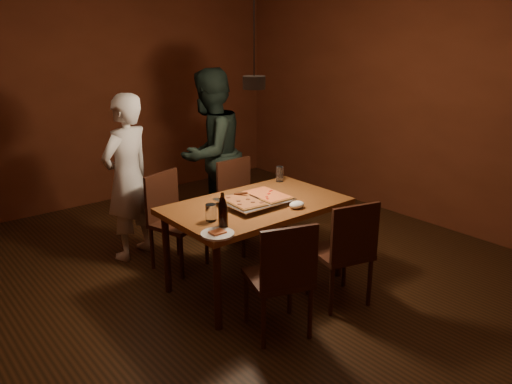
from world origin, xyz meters
TOP-DOWN VIEW (x-y plane):
  - room_shell at (0.00, 0.00)m, footprint 6.00×6.00m
  - dining_table at (0.01, -0.01)m, footprint 1.50×0.90m
  - chair_far_left at (-0.36, 0.78)m, footprint 0.53×0.53m
  - chair_far_right at (0.43, 0.75)m, footprint 0.43×0.43m
  - chair_near_left at (-0.36, -0.76)m, footprint 0.53×0.53m
  - chair_near_right at (0.33, -0.75)m, footprint 0.52×0.52m
  - pizza_tray at (-0.01, -0.02)m, footprint 0.58×0.49m
  - pizza_meat at (-0.14, -0.03)m, footprint 0.27×0.40m
  - pizza_cheese at (0.12, -0.03)m, footprint 0.26×0.40m
  - spatula at (-0.01, -0.01)m, footprint 0.20×0.25m
  - beer_bottle_a at (-0.54, -0.30)m, footprint 0.07×0.07m
  - beer_bottle_b at (-0.50, -0.24)m, footprint 0.07×0.07m
  - water_glass_left at (-0.51, -0.11)m, footprint 0.08×0.08m
  - water_glass_right at (0.59, 0.34)m, footprint 0.07×0.07m
  - plate_slice at (-0.64, -0.37)m, footprint 0.24×0.24m
  - napkin at (0.19, -0.32)m, footprint 0.14×0.10m
  - diner_white at (-0.56, 1.23)m, footprint 0.68×0.57m
  - diner_dark at (0.39, 1.22)m, footprint 1.05×0.95m
  - pendant_lamp at (0.00, 0.00)m, footprint 0.18×0.18m

SIDE VIEW (x-z plane):
  - chair_far_left at x=-0.36m, z-range 0.29..0.78m
  - chair_far_right at x=0.43m, z-range 0.29..0.78m
  - chair_near_left at x=-0.36m, z-range 0.29..0.78m
  - chair_near_right at x=0.33m, z-range 0.29..0.78m
  - dining_table at x=0.01m, z-range 0.30..1.05m
  - plate_slice at x=-0.64m, z-range 0.75..0.77m
  - pizza_tray at x=-0.01m, z-range 0.75..0.80m
  - napkin at x=0.19m, z-range 0.75..0.81m
  - diner_white at x=-0.56m, z-range 0.00..1.60m
  - pizza_meat at x=-0.14m, z-range 0.80..0.82m
  - pizza_cheese at x=0.12m, z-range 0.80..0.82m
  - spatula at x=-0.01m, z-range 0.79..0.83m
  - water_glass_left at x=-0.51m, z-range 0.75..0.88m
  - water_glass_right at x=0.59m, z-range 0.75..0.90m
  - beer_bottle_b at x=-0.50m, z-range 0.75..1.00m
  - beer_bottle_a at x=-0.54m, z-range 0.75..1.01m
  - diner_dark at x=0.39m, z-range 0.00..1.78m
  - room_shell at x=0.00m, z-range -1.60..4.40m
  - pendant_lamp at x=0.00m, z-range 1.21..2.31m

